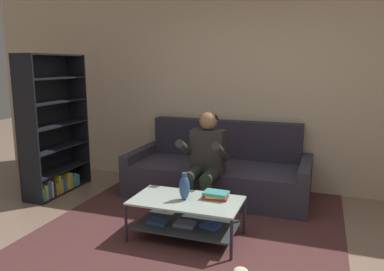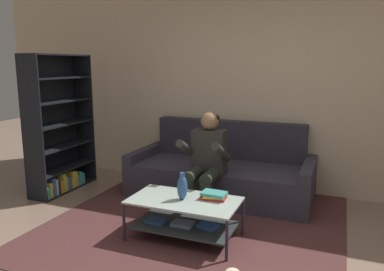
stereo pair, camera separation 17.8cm
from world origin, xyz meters
TOP-DOWN VIEW (x-y plane):
  - back_partition at (0.00, 2.46)m, footprint 8.40×0.12m
  - couch at (-0.38, 1.95)m, footprint 2.29×0.99m
  - person_seated_center at (-0.38, 1.36)m, footprint 0.50×0.58m
  - coffee_table at (-0.33, 0.62)m, footprint 1.05×0.58m
  - area_rug at (-0.35, 1.15)m, footprint 3.00×3.27m
  - vase at (-0.35, 0.61)m, footprint 0.10×0.10m
  - book_stack at (-0.07, 0.74)m, footprint 0.25×0.20m
  - bookshelf at (-2.47, 1.33)m, footprint 0.33×1.02m

SIDE VIEW (x-z plane):
  - area_rug at x=-0.35m, z-range 0.00..0.01m
  - coffee_table at x=-0.33m, z-range 0.06..0.46m
  - couch at x=-0.38m, z-range -0.17..0.76m
  - book_stack at x=-0.07m, z-range 0.40..0.47m
  - vase at x=-0.35m, z-range 0.39..0.66m
  - person_seated_center at x=-0.38m, z-range 0.05..1.20m
  - bookshelf at x=-2.47m, z-range -0.17..1.64m
  - back_partition at x=0.00m, z-range 0.00..2.90m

